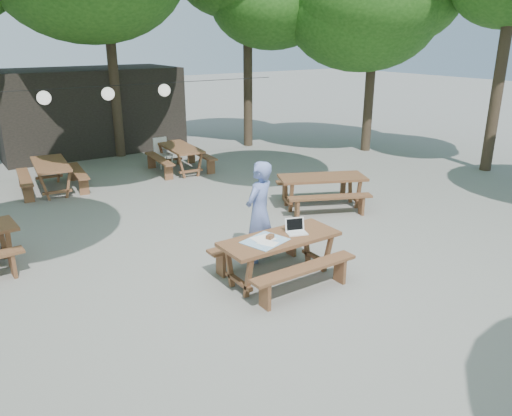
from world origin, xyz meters
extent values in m
plane|color=slate|center=(0.00, 0.00, 0.00)|extent=(80.00, 80.00, 0.00)
cube|color=black|center=(0.50, 10.50, 1.40)|extent=(6.00, 3.00, 2.80)
cube|color=#4F321B|center=(0.08, -1.25, 0.72)|extent=(2.00, 0.80, 0.06)
cube|color=#4F321B|center=(0.08, -1.90, 0.45)|extent=(1.90, 0.28, 0.05)
cube|color=#4F321B|center=(0.08, -0.60, 0.45)|extent=(1.90, 0.28, 0.05)
cube|color=#4F321B|center=(0.08, -1.25, 0.34)|extent=(1.70, 0.70, 0.69)
cube|color=#4F321B|center=(3.10, 1.16, 0.72)|extent=(2.15, 1.56, 0.06)
cube|color=#4F321B|center=(2.83, 0.57, 0.45)|extent=(1.84, 1.05, 0.05)
cube|color=#4F321B|center=(3.37, 1.75, 0.45)|extent=(1.84, 1.05, 0.05)
cube|color=#4F321B|center=(3.10, 1.16, 0.34)|extent=(1.84, 1.35, 0.69)
cube|color=#4F321B|center=(-1.85, 6.07, 0.72)|extent=(1.00, 2.07, 0.06)
cube|color=#4F321B|center=(-1.20, 6.01, 0.45)|extent=(0.47, 1.92, 0.05)
cube|color=#4F321B|center=(-2.50, 6.14, 0.45)|extent=(0.47, 1.92, 0.05)
cube|color=#4F321B|center=(-1.85, 6.07, 0.34)|extent=(0.87, 1.76, 0.69)
cube|color=#4F321B|center=(1.80, 6.03, 0.72)|extent=(0.96, 2.06, 0.06)
cube|color=#4F321B|center=(2.45, 5.98, 0.45)|extent=(0.43, 1.92, 0.05)
cube|color=#4F321B|center=(1.15, 6.09, 0.45)|extent=(0.43, 1.92, 0.05)
cube|color=#4F321B|center=(1.80, 6.03, 0.34)|extent=(0.83, 1.75, 0.69)
imported|color=#6A7DC2|center=(0.23, -0.44, 0.91)|extent=(0.79, 0.68, 1.83)
cube|color=white|center=(1.57, 6.72, 0.40)|extent=(0.45, 0.45, 0.04)
cube|color=white|center=(1.56, 6.92, 0.66)|extent=(0.44, 0.05, 0.48)
cube|color=white|center=(1.57, 6.72, 0.19)|extent=(0.43, 0.43, 0.38)
cube|color=white|center=(0.40, -1.29, 0.76)|extent=(0.39, 0.32, 0.02)
cube|color=white|center=(0.44, -1.18, 0.88)|extent=(0.33, 0.16, 0.23)
cube|color=black|center=(0.43, -1.19, 0.88)|extent=(0.28, 0.13, 0.19)
cube|color=#3887C1|center=(-0.22, -1.25, 0.75)|extent=(0.78, 0.71, 0.01)
cube|color=white|center=(-0.24, -1.36, 0.76)|extent=(0.33, 0.36, 0.00)
cube|color=white|center=(-0.13, -1.18, 0.76)|extent=(0.24, 0.32, 0.00)
cube|color=white|center=(-0.27, -1.18, 0.76)|extent=(0.21, 0.30, 0.00)
cube|color=brown|center=(-0.10, -1.23, 0.80)|extent=(0.16, 0.14, 0.06)
cylinder|color=black|center=(0.50, 6.00, 2.60)|extent=(9.00, 0.02, 0.02)
sphere|color=white|center=(-1.80, 6.00, 2.40)|extent=(0.34, 0.34, 0.34)
sphere|color=white|center=(-0.20, 6.00, 2.40)|extent=(0.34, 0.34, 0.34)
sphere|color=white|center=(1.40, 6.00, 2.40)|extent=(0.34, 0.34, 0.34)
cylinder|color=#2D2319|center=(1.00, 9.00, 2.65)|extent=(0.32, 0.32, 5.31)
cylinder|color=#2D2319|center=(5.50, 8.00, 2.44)|extent=(0.32, 0.32, 4.89)
cylinder|color=#2D2319|center=(8.50, 5.00, 2.31)|extent=(0.32, 0.32, 4.62)
ellipsoid|color=#1C4C14|center=(8.50, 5.00, 4.92)|extent=(5.35, 5.35, 4.01)
cylinder|color=#2D2319|center=(9.50, 1.00, 2.56)|extent=(0.32, 0.32, 5.11)
camera|label=1|loc=(-4.44, -7.26, 3.86)|focal=35.00mm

